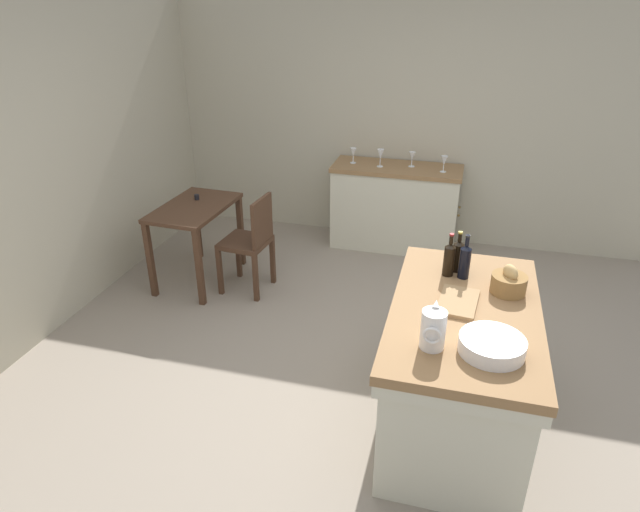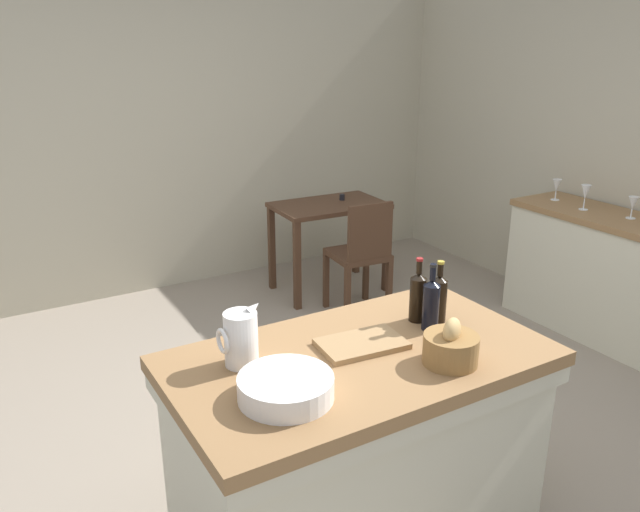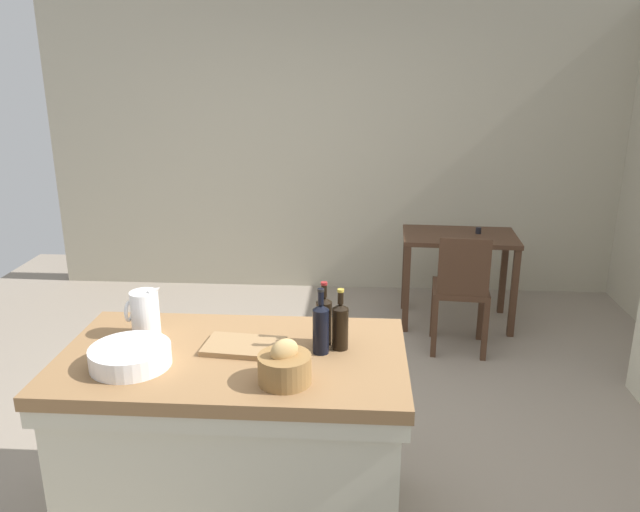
# 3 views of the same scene
# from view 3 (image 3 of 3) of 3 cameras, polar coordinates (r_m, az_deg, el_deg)

# --- Properties ---
(ground_plane) EXTENTS (6.76, 6.76, 0.00)m
(ground_plane) POSITION_cam_3_polar(r_m,az_deg,el_deg) (3.77, -0.06, -16.29)
(ground_plane) COLOR gray
(wall_back) EXTENTS (5.32, 0.12, 2.60)m
(wall_back) POSITION_cam_3_polar(r_m,az_deg,el_deg) (5.78, 1.64, 9.58)
(wall_back) COLOR #B2AA93
(wall_back) RESTS_ON ground
(island_table) EXTENTS (1.52, 0.86, 0.87)m
(island_table) POSITION_cam_3_polar(r_m,az_deg,el_deg) (2.99, -7.64, -15.65)
(island_table) COLOR olive
(island_table) RESTS_ON ground
(writing_desk) EXTENTS (0.93, 0.60, 0.80)m
(writing_desk) POSITION_cam_3_polar(r_m,az_deg,el_deg) (5.17, 12.57, 0.60)
(writing_desk) COLOR #472D1E
(writing_desk) RESTS_ON ground
(wooden_chair) EXTENTS (0.43, 0.43, 0.91)m
(wooden_chair) POSITION_cam_3_polar(r_m,az_deg,el_deg) (4.67, 12.76, -2.91)
(wooden_chair) COLOR #472D1E
(wooden_chair) RESTS_ON ground
(pitcher) EXTENTS (0.17, 0.13, 0.26)m
(pitcher) POSITION_cam_3_polar(r_m,az_deg,el_deg) (3.01, -15.70, -5.04)
(pitcher) COLOR white
(pitcher) RESTS_ON island_table
(wash_bowl) EXTENTS (0.34, 0.34, 0.08)m
(wash_bowl) POSITION_cam_3_polar(r_m,az_deg,el_deg) (2.76, -16.92, -8.74)
(wash_bowl) COLOR white
(wash_bowl) RESTS_ON island_table
(bread_basket) EXTENTS (0.21, 0.21, 0.19)m
(bread_basket) POSITION_cam_3_polar(r_m,az_deg,el_deg) (2.51, -3.25, -10.04)
(bread_basket) COLOR olive
(bread_basket) RESTS_ON island_table
(cutting_board) EXTENTS (0.37, 0.25, 0.02)m
(cutting_board) POSITION_cam_3_polar(r_m,az_deg,el_deg) (2.82, -6.95, -8.18)
(cutting_board) COLOR #99754C
(cutting_board) RESTS_ON island_table
(wine_bottle_dark) EXTENTS (0.07, 0.07, 0.28)m
(wine_bottle_dark) POSITION_cam_3_polar(r_m,az_deg,el_deg) (2.76, 1.86, -6.29)
(wine_bottle_dark) COLOR black
(wine_bottle_dark) RESTS_ON island_table
(wine_bottle_amber) EXTENTS (0.07, 0.07, 0.29)m
(wine_bottle_amber) POSITION_cam_3_polar(r_m,az_deg,el_deg) (2.81, 0.36, -5.75)
(wine_bottle_amber) COLOR black
(wine_bottle_amber) RESTS_ON island_table
(wine_bottle_green) EXTENTS (0.07, 0.07, 0.30)m
(wine_bottle_green) POSITION_cam_3_polar(r_m,az_deg,el_deg) (2.72, 0.07, -6.52)
(wine_bottle_green) COLOR black
(wine_bottle_green) RESTS_ON island_table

